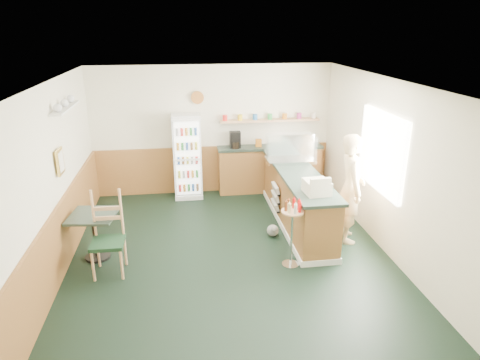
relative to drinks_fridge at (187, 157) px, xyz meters
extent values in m
plane|color=black|center=(0.56, -2.74, -0.87)|extent=(6.00, 6.00, 0.00)
cube|color=beige|center=(0.56, 0.27, 0.48)|extent=(5.00, 0.02, 2.70)
cube|color=beige|center=(-1.95, -2.74, 0.48)|extent=(0.02, 6.00, 2.70)
cube|color=beige|center=(3.07, -2.74, 0.48)|extent=(0.02, 6.00, 2.70)
cube|color=white|center=(0.56, -2.74, 1.84)|extent=(5.00, 6.00, 0.02)
cube|color=olive|center=(0.56, 0.23, -0.37)|extent=(4.98, 0.05, 1.00)
cube|color=olive|center=(-1.91, -2.74, -0.37)|extent=(0.05, 5.98, 1.00)
cube|color=white|center=(3.02, -2.44, 0.68)|extent=(0.06, 1.45, 1.25)
cube|color=gold|center=(-1.89, -2.24, 0.68)|extent=(0.03, 0.32, 0.38)
cube|color=white|center=(-1.84, -1.74, 1.38)|extent=(0.18, 1.20, 0.03)
cylinder|color=#A46229|center=(0.26, 0.20, 1.18)|extent=(0.26, 0.04, 0.26)
cube|color=olive|center=(1.91, -1.66, -0.40)|extent=(0.60, 2.95, 0.95)
cube|color=white|center=(1.91, -1.66, -0.82)|extent=(0.64, 2.97, 0.10)
cube|color=#293930|center=(1.91, -1.66, 0.11)|extent=(0.68, 3.01, 0.05)
cube|color=olive|center=(1.76, 0.06, -0.40)|extent=(2.20, 0.38, 0.95)
cube|color=#293930|center=(1.76, 0.06, 0.11)|extent=(2.24, 0.42, 0.05)
cube|color=tan|center=(1.76, 0.14, 0.68)|extent=(2.10, 0.22, 0.04)
cube|color=black|center=(1.01, 0.06, 0.31)|extent=(0.22, 0.18, 0.34)
cylinder|color=#B2664C|center=(0.81, 0.14, 0.76)|extent=(0.10, 0.10, 0.12)
cylinder|color=#B2664C|center=(1.13, 0.14, 0.76)|extent=(0.10, 0.10, 0.12)
cylinder|color=#B2664C|center=(1.44, 0.14, 0.76)|extent=(0.10, 0.10, 0.12)
cylinder|color=#B2664C|center=(1.76, 0.14, 0.76)|extent=(0.10, 0.10, 0.12)
cylinder|color=#B2664C|center=(2.08, 0.14, 0.76)|extent=(0.10, 0.10, 0.12)
cylinder|color=#B2664C|center=(2.39, 0.14, 0.76)|extent=(0.10, 0.10, 0.12)
cylinder|color=#B2664C|center=(2.71, 0.14, 0.76)|extent=(0.10, 0.10, 0.12)
cube|color=white|center=(0.00, 0.04, 0.00)|extent=(0.58, 0.41, 1.75)
cube|color=white|center=(0.00, -0.19, 0.01)|extent=(0.48, 0.02, 1.54)
cube|color=silver|center=(0.00, -0.26, 0.01)|extent=(0.52, 0.02, 1.60)
cube|color=silver|center=(1.91, -1.07, 0.17)|extent=(0.90, 0.47, 0.06)
cube|color=silver|center=(1.91, -1.07, 0.42)|extent=(0.88, 0.45, 0.45)
cube|color=beige|center=(1.91, -2.69, 0.24)|extent=(0.39, 0.40, 0.21)
imported|color=tan|center=(2.61, -2.34, 0.05)|extent=(0.53, 0.67, 1.84)
cylinder|color=silver|center=(1.45, -3.04, -0.86)|extent=(0.26, 0.26, 0.02)
cylinder|color=silver|center=(1.45, -3.04, -0.42)|extent=(0.04, 0.04, 0.88)
cylinder|color=tan|center=(1.45, -3.04, 0.02)|extent=(0.34, 0.34, 0.02)
cylinder|color=red|center=(1.55, -3.01, 0.10)|extent=(0.05, 0.05, 0.15)
cylinder|color=red|center=(1.49, -2.94, 0.10)|extent=(0.05, 0.05, 0.15)
cylinder|color=red|center=(1.40, -2.95, 0.10)|extent=(0.05, 0.05, 0.15)
cylinder|color=red|center=(1.35, -3.02, 0.10)|extent=(0.05, 0.05, 0.15)
cylinder|color=red|center=(1.38, -3.11, 0.10)|extent=(0.05, 0.05, 0.15)
cylinder|color=red|center=(1.46, -3.14, 0.10)|extent=(0.05, 0.05, 0.15)
cylinder|color=red|center=(1.54, -3.10, 0.10)|extent=(0.05, 0.05, 0.15)
cube|color=black|center=(1.57, -1.47, -0.62)|extent=(0.05, 0.41, 0.03)
cube|color=beige|center=(1.55, -1.47, -0.55)|extent=(0.09, 0.37, 0.14)
cube|color=black|center=(1.57, -1.47, -0.46)|extent=(0.05, 0.41, 0.03)
cube|color=beige|center=(1.55, -1.47, -0.39)|extent=(0.09, 0.37, 0.14)
cube|color=black|center=(1.57, -1.47, -0.29)|extent=(0.05, 0.41, 0.03)
cube|color=beige|center=(1.55, -1.47, -0.22)|extent=(0.09, 0.37, 0.14)
cylinder|color=black|center=(-1.49, -2.41, -0.85)|extent=(0.39, 0.39, 0.04)
cylinder|color=black|center=(-1.49, -2.41, -0.50)|extent=(0.08, 0.08, 0.68)
cube|color=#293930|center=(-1.49, -2.41, -0.15)|extent=(0.76, 0.76, 0.04)
cube|color=#15311C|center=(-1.22, -2.88, -0.38)|extent=(0.47, 0.47, 0.05)
cylinder|color=tan|center=(-1.42, -3.08, -0.63)|extent=(0.04, 0.04, 0.48)
cylinder|color=tan|center=(-1.03, -3.08, -0.63)|extent=(0.04, 0.04, 0.48)
cylinder|color=tan|center=(-1.42, -2.68, -0.63)|extent=(0.04, 0.04, 0.48)
cylinder|color=tan|center=(-1.03, -2.68, -0.63)|extent=(0.04, 0.04, 0.48)
cube|color=tan|center=(-1.22, -2.67, -0.01)|extent=(0.42, 0.05, 0.75)
sphere|color=gray|center=(1.39, -2.07, -0.77)|extent=(0.20, 0.20, 0.20)
sphere|color=gray|center=(1.39, -2.17, -0.69)|extent=(0.12, 0.12, 0.12)
camera|label=1|loc=(-0.10, -8.55, 2.58)|focal=32.00mm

